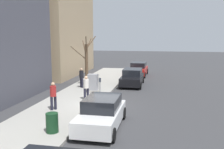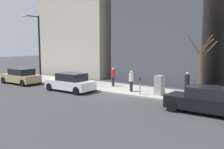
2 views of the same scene
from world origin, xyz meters
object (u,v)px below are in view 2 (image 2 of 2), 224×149
utility_box (159,85)px  office_block_center (172,10)px  parked_car_white (70,82)px  parked_car_tan (21,76)px  parked_car_black (205,100)px  parking_meter (140,84)px  bare_tree (201,68)px  pedestrian_midblock (131,80)px  trash_bin (75,80)px  streetlamp (37,43)px  pedestrian_near_meter (187,82)px  pedestrian_far_corner (113,76)px  office_tower_right (94,18)px

utility_box → office_block_center: size_ratio=0.10×
utility_box → office_block_center: (8.82, 2.92, 6.63)m
parked_car_white → parked_car_tan: size_ratio=1.00×
parked_car_black → utility_box: 4.79m
parking_meter → bare_tree: bearing=-60.0°
pedestrian_midblock → parking_meter: bearing=-170.7°
parking_meter → utility_box: bearing=-53.8°
trash_bin → parked_car_tan: bearing=111.0°
streetlamp → pedestrian_near_meter: streetlamp is taller
parking_meter → office_block_center: office_block_center is taller
parked_car_tan → office_block_center: size_ratio=0.28×
bare_tree → pedestrian_far_corner: (-0.28, 7.55, -1.12)m
parked_car_black → streetlamp: 17.20m
parked_car_tan → utility_box: (2.46, -13.61, 0.11)m
parking_meter → pedestrian_near_meter: pedestrian_near_meter is taller
parked_car_white → streetlamp: (1.36, 5.92, 3.28)m
office_tower_right → parked_car_white: bearing=-148.0°
parked_car_tan → parking_meter: parked_car_tan is taller
parking_meter → utility_box: size_ratio=0.94×
pedestrian_midblock → office_block_center: size_ratio=0.11×
streetlamp → trash_bin: bearing=-82.2°
bare_tree → trash_bin: 11.10m
parking_meter → trash_bin: 7.12m
streetlamp → office_block_center: bearing=-45.1°
office_tower_right → trash_bin: bearing=-148.7°
pedestrian_near_meter → office_block_center: 10.74m
parked_car_tan → pedestrian_near_meter: bearing=-76.0°
pedestrian_midblock → office_tower_right: office_tower_right is taller
streetlamp → office_tower_right: office_tower_right is taller
parked_car_white → pedestrian_far_corner: 3.91m
office_block_center → office_tower_right: (0.49, 11.25, -0.16)m
streetlamp → office_tower_right: size_ratio=0.44×
pedestrian_midblock → office_tower_right: (9.48, 11.83, 6.23)m
parking_meter → pedestrian_near_meter: size_ratio=0.81×
parked_car_white → pedestrian_far_corner: size_ratio=2.54×
parked_car_white → pedestrian_midblock: pedestrian_midblock is taller
trash_bin → pedestrian_far_corner: (1.43, -3.30, 0.49)m
utility_box → trash_bin: utility_box is taller
parked_car_white → utility_box: 7.26m
streetlamp → pedestrian_far_corner: bearing=-75.3°
parked_car_black → bare_tree: size_ratio=0.96×
parked_car_white → pedestrian_far_corner: (3.41, -1.89, 0.35)m
parked_car_black → office_block_center: bearing=31.2°
parked_car_tan → pedestrian_midblock: 11.51m
utility_box → pedestrian_midblock: size_ratio=0.86×
parked_car_black → parking_meter: (1.73, 5.20, 0.24)m
parked_car_tan → utility_box: utility_box is taller
utility_box → streetlamp: bearing=94.6°
parked_car_tan → utility_box: 13.83m
bare_tree → parked_car_white: bearing=111.3°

